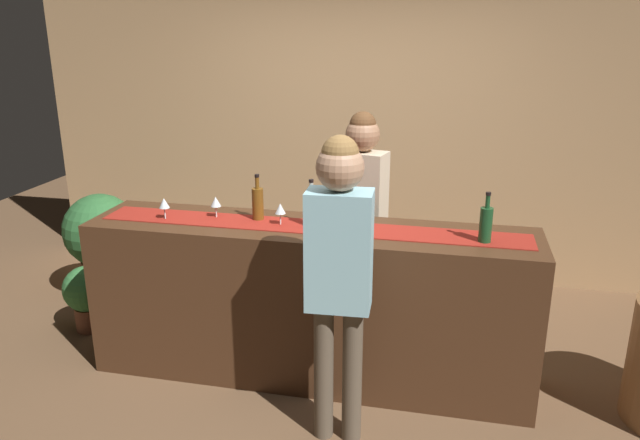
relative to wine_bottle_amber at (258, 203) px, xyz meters
The scene contains 14 objects.
ground_plane 1.21m from the wine_bottle_amber, 10.72° to the right, with size 10.00×10.00×0.00m, color brown.
back_wall 1.89m from the wine_bottle_amber, 79.02° to the left, with size 6.00×0.12×2.90m, color tan.
bar_counter 0.73m from the wine_bottle_amber, 10.72° to the right, with size 2.85×0.60×1.04m, color #472B19.
counter_runner_cloth 0.38m from the wine_bottle_amber, 10.72° to the right, with size 2.70×0.28×0.01m, color maroon.
wine_bottle_amber is the anchor object (origin of this frame).
wine_bottle_clear 0.37m from the wine_bottle_amber, ahead, with size 0.07×0.07×0.30m.
wine_bottle_green 1.42m from the wine_bottle_amber, ahead, with size 0.07×0.07×0.30m.
wine_glass_near_customer 0.28m from the wine_bottle_amber, behind, with size 0.07×0.07×0.14m.
wine_glass_mid_counter 0.19m from the wine_bottle_amber, 24.30° to the right, with size 0.07×0.07×0.14m.
wine_glass_far_end 0.60m from the wine_bottle_amber, 168.20° to the right, with size 0.07×0.07×0.14m.
bartender 0.79m from the wine_bottle_amber, 40.84° to the left, with size 0.38×0.27×1.69m.
customer_sipping 0.95m from the wine_bottle_amber, 45.70° to the right, with size 0.35×0.24×1.74m.
potted_plant_tall 1.93m from the wine_bottle_amber, 155.40° to the left, with size 0.62×0.62×0.90m.
potted_plant_small 1.69m from the wine_bottle_amber, behind, with size 0.35×0.35×0.51m.
Camera 1 is at (0.85, -3.52, 2.26)m, focal length 34.28 mm.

